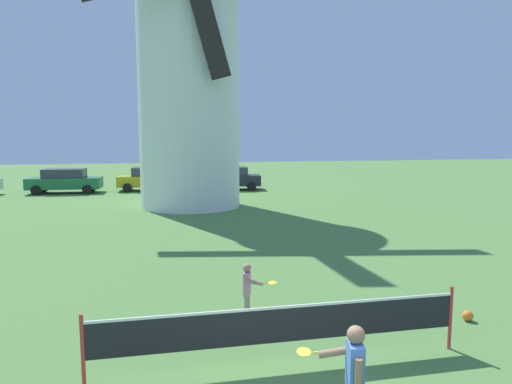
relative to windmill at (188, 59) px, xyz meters
The scene contains 8 objects.
windmill is the anchor object (origin of this frame).
tennis_net 18.43m from the windmill, 88.92° to the right, with size 5.99×0.06×1.10m.
player_near 20.15m from the windmill, 87.93° to the right, with size 0.76×0.69×1.43m.
player_far 16.68m from the windmill, 89.43° to the right, with size 0.67×0.61×1.14m.
stray_ball 18.29m from the windmill, 74.81° to the right, with size 0.21×0.21×0.21m, color orange.
parked_car_green 12.50m from the windmill, 135.95° to the left, with size 4.56×2.04×1.56m.
parked_car_mustard 10.44m from the windmill, 105.82° to the left, with size 4.39×1.96×1.56m.
parked_car_black 10.22m from the windmill, 65.66° to the left, with size 4.15×2.23×1.56m.
Camera 1 is at (-1.49, -4.39, 3.61)m, focal length 31.98 mm.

